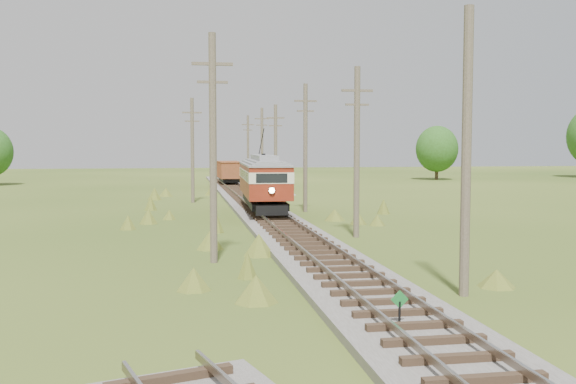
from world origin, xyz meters
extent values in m
plane|color=#2C4815|center=(0.00, 0.00, 0.00)|extent=(260.00, 260.00, 0.00)
cube|color=#605B54|center=(0.00, 34.00, 0.12)|extent=(3.60, 96.00, 0.25)
cube|color=#726659|center=(-0.72, 34.00, 0.48)|extent=(0.08, 96.00, 0.17)
cube|color=#726659|center=(0.72, 34.00, 0.48)|extent=(0.08, 96.00, 0.17)
cube|color=#2D2116|center=(0.00, 34.00, 0.33)|extent=(2.40, 96.00, 0.16)
cylinder|color=black|center=(-0.20, 1.50, 0.40)|extent=(0.06, 0.06, 0.80)
cube|color=#1B7D30|center=(-0.20, 1.50, 0.85)|extent=(0.45, 0.03, 0.45)
cube|color=black|center=(0.00, 29.22, 0.98)|extent=(2.68, 10.45, 0.42)
cube|color=maroon|center=(0.00, 29.22, 1.92)|extent=(3.11, 11.37, 1.03)
cube|color=#F1EBC5|center=(0.00, 29.22, 2.77)|extent=(3.14, 11.42, 0.66)
cube|color=black|center=(0.00, 29.22, 2.77)|extent=(3.14, 10.92, 0.52)
cube|color=maroon|center=(0.00, 29.22, 3.24)|extent=(3.11, 11.37, 0.28)
cube|color=gray|center=(0.00, 29.22, 3.55)|extent=(3.17, 11.48, 0.36)
cube|color=gray|center=(0.00, 29.22, 3.86)|extent=(1.54, 8.49, 0.38)
sphere|color=#FFF2BF|center=(-0.25, 23.52, 2.06)|extent=(0.34, 0.34, 0.34)
cylinder|color=black|center=(0.07, 30.91, 4.92)|extent=(0.24, 4.37, 1.81)
cylinder|color=black|center=(-0.89, 25.00, 0.94)|extent=(0.14, 0.76, 0.75)
cylinder|color=black|center=(0.52, 24.94, 0.94)|extent=(0.14, 0.76, 0.75)
cylinder|color=black|center=(-0.52, 33.51, 0.94)|extent=(0.14, 0.76, 0.75)
cylinder|color=black|center=(0.89, 33.45, 0.94)|extent=(0.14, 0.76, 0.75)
cube|color=black|center=(0.00, 60.55, 0.87)|extent=(1.94, 6.38, 0.44)
cube|color=brown|center=(0.00, 60.55, 1.97)|extent=(2.41, 7.09, 1.76)
cube|color=brown|center=(0.00, 60.55, 2.90)|extent=(2.45, 7.24, 0.11)
cylinder|color=black|center=(-0.63, 58.43, 0.91)|extent=(0.12, 0.71, 0.71)
cylinder|color=black|center=(0.70, 58.45, 0.91)|extent=(0.12, 0.71, 0.71)
cylinder|color=black|center=(-0.70, 62.66, 0.91)|extent=(0.12, 0.71, 0.71)
cylinder|color=black|center=(0.63, 62.68, 0.91)|extent=(0.12, 0.71, 0.71)
cone|color=gray|center=(3.73, 47.91, 0.59)|extent=(3.15, 3.15, 1.18)
cone|color=gray|center=(4.52, 46.92, 0.34)|extent=(1.77, 1.77, 0.69)
cylinder|color=brown|center=(3.10, 5.00, 4.40)|extent=(0.30, 0.30, 8.80)
cylinder|color=brown|center=(3.30, 18.00, 4.30)|extent=(0.30, 0.30, 8.60)
cube|color=brown|center=(3.30, 18.00, 7.40)|extent=(1.60, 0.12, 0.12)
cube|color=brown|center=(3.30, 18.00, 6.70)|extent=(1.20, 0.10, 0.10)
cylinder|color=brown|center=(3.20, 31.00, 4.50)|extent=(0.30, 0.30, 9.00)
cube|color=brown|center=(3.20, 31.00, 7.80)|extent=(1.60, 0.12, 0.12)
cube|color=brown|center=(3.20, 31.00, 7.10)|extent=(1.20, 0.10, 0.10)
cylinder|color=brown|center=(3.00, 44.00, 4.20)|extent=(0.30, 0.30, 8.40)
cube|color=brown|center=(3.00, 44.00, 7.20)|extent=(1.60, 0.12, 0.12)
cube|color=brown|center=(3.00, 44.00, 6.50)|extent=(1.20, 0.10, 0.10)
cylinder|color=brown|center=(3.40, 57.00, 4.45)|extent=(0.30, 0.30, 8.90)
cube|color=brown|center=(3.40, 57.00, 7.70)|extent=(1.60, 0.12, 0.12)
cube|color=brown|center=(3.40, 57.00, 7.00)|extent=(1.20, 0.10, 0.10)
cylinder|color=brown|center=(3.20, 70.00, 4.35)|extent=(0.30, 0.30, 8.70)
cube|color=brown|center=(3.20, 70.00, 7.50)|extent=(1.60, 0.12, 0.12)
cube|color=brown|center=(3.20, 70.00, 6.80)|extent=(1.20, 0.10, 0.10)
cylinder|color=brown|center=(-4.20, 12.00, 4.50)|extent=(0.30, 0.30, 9.00)
cube|color=brown|center=(-4.20, 12.00, 7.80)|extent=(1.60, 0.12, 0.12)
cube|color=brown|center=(-4.20, 12.00, 7.10)|extent=(1.20, 0.10, 0.10)
cylinder|color=brown|center=(-4.50, 40.00, 4.30)|extent=(0.30, 0.30, 8.60)
cube|color=brown|center=(-4.50, 40.00, 7.40)|extent=(1.60, 0.12, 0.12)
cube|color=brown|center=(-4.50, 40.00, 6.70)|extent=(1.20, 0.10, 0.10)
cylinder|color=#38281C|center=(30.00, 72.00, 1.26)|extent=(0.50, 0.50, 2.52)
ellipsoid|color=#2A5118|center=(30.00, 72.00, 4.34)|extent=(5.88, 5.88, 6.47)
camera|label=1|loc=(-5.45, -13.30, 4.57)|focal=40.00mm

